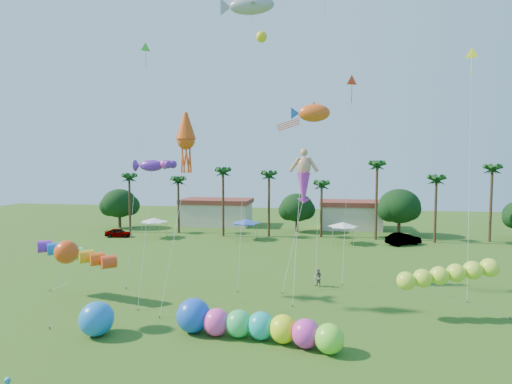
% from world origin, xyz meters
% --- Properties ---
extents(ground, '(160.00, 160.00, 0.00)m').
position_xyz_m(ground, '(0.00, 0.00, 0.00)').
color(ground, '#285116').
rests_on(ground, ground).
extents(tree_line, '(69.46, 8.91, 11.00)m').
position_xyz_m(tree_line, '(3.57, 44.00, 4.28)').
color(tree_line, '#3A2819').
rests_on(tree_line, ground).
extents(buildings_row, '(35.00, 7.00, 4.00)m').
position_xyz_m(buildings_row, '(-3.09, 50.00, 2.00)').
color(buildings_row, beige).
rests_on(buildings_row, ground).
extents(tent_row, '(31.00, 4.00, 0.60)m').
position_xyz_m(tent_row, '(-6.00, 36.33, 2.75)').
color(tent_row, white).
rests_on(tent_row, ground).
extents(car_a, '(4.06, 2.00, 1.33)m').
position_xyz_m(car_a, '(-25.73, 35.60, 0.67)').
color(car_a, '#4C4C54').
rests_on(car_a, ground).
extents(car_b, '(5.18, 4.08, 1.65)m').
position_xyz_m(car_b, '(16.28, 36.66, 0.82)').
color(car_b, '#4C4C54').
rests_on(car_b, ground).
extents(spectator_b, '(1.02, 1.02, 1.67)m').
position_xyz_m(spectator_b, '(4.83, 15.49, 0.83)').
color(spectator_b, gray).
rests_on(spectator_b, ground).
extents(caterpillar_inflatable, '(11.06, 3.73, 2.25)m').
position_xyz_m(caterpillar_inflatable, '(0.68, 3.67, 0.95)').
color(caterpillar_inflatable, '#FE42B0').
rests_on(caterpillar_inflatable, ground).
extents(blue_ball, '(2.22, 2.22, 2.22)m').
position_xyz_m(blue_ball, '(-9.31, 2.60, 1.11)').
color(blue_ball, blue).
rests_on(blue_ball, ground).
extents(rainbow_tube, '(8.48, 4.95, 3.91)m').
position_xyz_m(rainbow_tube, '(-13.66, 8.38, 3.37)').
color(rainbow_tube, '#F2431A').
rests_on(rainbow_tube, ground).
extents(green_worm, '(11.11, 3.29, 3.58)m').
position_xyz_m(green_worm, '(11.14, 8.88, 2.79)').
color(green_worm, '#BAEA34').
rests_on(green_worm, ground).
extents(orange_ball_kite, '(2.09, 2.08, 5.99)m').
position_xyz_m(orange_ball_kite, '(-12.04, 3.63, 5.19)').
color(orange_ball_kite, '#E84412').
rests_on(orange_ball_kite, ground).
extents(merman_kite, '(2.87, 5.17, 12.18)m').
position_xyz_m(merman_kite, '(3.37, 17.09, 9.69)').
color(merman_kite, tan).
rests_on(merman_kite, ground).
extents(fish_kite, '(4.38, 6.66, 16.59)m').
position_xyz_m(fish_kite, '(4.32, 15.51, 15.71)').
color(fish_kite, '#E35319').
rests_on(fish_kite, ground).
extents(shark_kite, '(5.95, 6.49, 27.38)m').
position_xyz_m(shark_kite, '(-1.77, 17.98, 26.32)').
color(shark_kite, '#9297A0').
rests_on(shark_kite, ground).
extents(squid_kite, '(2.03, 4.13, 15.27)m').
position_xyz_m(squid_kite, '(-5.40, 9.21, 13.02)').
color(squid_kite, '#E24912').
rests_on(squid_kite, ground).
extents(lobster_kite, '(4.07, 5.61, 11.76)m').
position_xyz_m(lobster_kite, '(-9.19, 11.21, 11.05)').
color(lobster_kite, '#5E21A9').
rests_on(lobster_kite, ground).
extents(delta_kite_red, '(1.47, 3.62, 19.79)m').
position_xyz_m(delta_kite_red, '(7.80, 19.30, 18.86)').
color(delta_kite_red, red).
rests_on(delta_kite_red, ground).
extents(delta_kite_yellow, '(1.60, 4.25, 21.26)m').
position_xyz_m(delta_kite_yellow, '(17.71, 17.03, 20.25)').
color(delta_kite_yellow, yellow).
rests_on(delta_kite_yellow, ground).
extents(delta_kite_green, '(0.96, 4.84, 22.90)m').
position_xyz_m(delta_kite_green, '(-11.87, 16.22, 21.75)').
color(delta_kite_green, green).
rests_on(delta_kite_green, ground).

